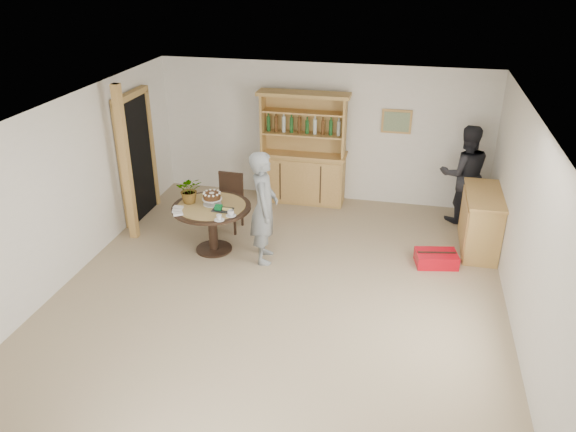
# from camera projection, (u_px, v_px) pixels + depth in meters

# --- Properties ---
(ground) EXTENTS (7.00, 7.00, 0.00)m
(ground) POSITION_uv_depth(u_px,v_px,m) (278.00, 296.00, 7.61)
(ground) COLOR tan
(ground) RESTS_ON ground
(room_shell) EXTENTS (6.04, 7.04, 2.52)m
(room_shell) POSITION_uv_depth(u_px,v_px,m) (277.00, 177.00, 6.87)
(room_shell) COLOR white
(room_shell) RESTS_ON ground
(doorway) EXTENTS (0.13, 1.10, 2.18)m
(doorway) POSITION_uv_depth(u_px,v_px,m) (136.00, 156.00, 9.47)
(doorway) COLOR black
(doorway) RESTS_ON ground
(pine_post) EXTENTS (0.12, 0.12, 2.50)m
(pine_post) POSITION_uv_depth(u_px,v_px,m) (126.00, 165.00, 8.66)
(pine_post) COLOR tan
(pine_post) RESTS_ON ground
(hutch) EXTENTS (1.62, 0.54, 2.04)m
(hutch) POSITION_uv_depth(u_px,v_px,m) (303.00, 166.00, 10.23)
(hutch) COLOR tan
(hutch) RESTS_ON ground
(sideboard) EXTENTS (0.54, 1.26, 0.94)m
(sideboard) POSITION_uv_depth(u_px,v_px,m) (481.00, 221.00, 8.63)
(sideboard) COLOR tan
(sideboard) RESTS_ON ground
(dining_table) EXTENTS (1.20, 1.20, 0.76)m
(dining_table) POSITION_uv_depth(u_px,v_px,m) (212.00, 215.00, 8.54)
(dining_table) COLOR black
(dining_table) RESTS_ON ground
(dining_chair) EXTENTS (0.44, 0.44, 0.95)m
(dining_chair) POSITION_uv_depth(u_px,v_px,m) (229.00, 198.00, 9.30)
(dining_chair) COLOR black
(dining_chair) RESTS_ON ground
(birthday_cake) EXTENTS (0.30, 0.30, 0.20)m
(birthday_cake) POSITION_uv_depth(u_px,v_px,m) (212.00, 197.00, 8.46)
(birthday_cake) COLOR white
(birthday_cake) RESTS_ON dining_table
(flower_vase) EXTENTS (0.47, 0.44, 0.42)m
(flower_vase) POSITION_uv_depth(u_px,v_px,m) (190.00, 190.00, 8.49)
(flower_vase) COLOR #3F7233
(flower_vase) RESTS_ON dining_table
(gift_tray) EXTENTS (0.30, 0.20, 0.08)m
(gift_tray) POSITION_uv_depth(u_px,v_px,m) (222.00, 209.00, 8.31)
(gift_tray) COLOR black
(gift_tray) RESTS_ON dining_table
(coffee_cup_a) EXTENTS (0.15, 0.15, 0.09)m
(coffee_cup_a) POSITION_uv_depth(u_px,v_px,m) (231.00, 213.00, 8.13)
(coffee_cup_a) COLOR silver
(coffee_cup_a) RESTS_ON dining_table
(coffee_cup_b) EXTENTS (0.15, 0.15, 0.08)m
(coffee_cup_b) POSITION_uv_depth(u_px,v_px,m) (219.00, 218.00, 8.00)
(coffee_cup_b) COLOR silver
(coffee_cup_b) RESTS_ON dining_table
(napkins) EXTENTS (0.24, 0.33, 0.03)m
(napkins) POSITION_uv_depth(u_px,v_px,m) (178.00, 211.00, 8.27)
(napkins) COLOR white
(napkins) RESTS_ON dining_table
(teen_boy) EXTENTS (0.53, 0.70, 1.71)m
(teen_boy) POSITION_uv_depth(u_px,v_px,m) (264.00, 208.00, 8.17)
(teen_boy) COLOR slate
(teen_boy) RESTS_ON ground
(adult_person) EXTENTS (0.93, 0.79, 1.70)m
(adult_person) POSITION_uv_depth(u_px,v_px,m) (464.00, 174.00, 9.40)
(adult_person) COLOR black
(adult_person) RESTS_ON ground
(red_suitcase) EXTENTS (0.66, 0.50, 0.21)m
(red_suitcase) POSITION_uv_depth(u_px,v_px,m) (436.00, 259.00, 8.34)
(red_suitcase) COLOR red
(red_suitcase) RESTS_ON ground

